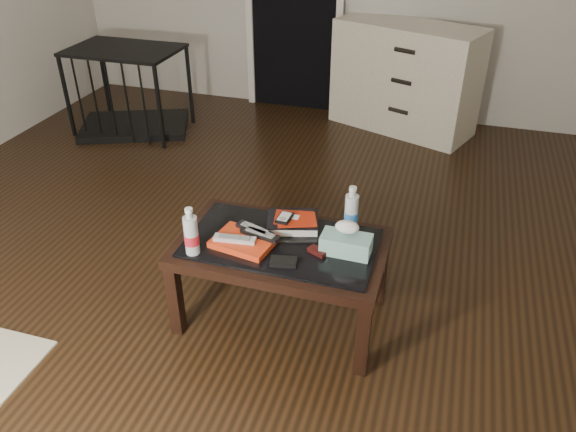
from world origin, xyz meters
name	(u,v)px	position (x,y,z in m)	size (l,w,h in m)	color
ground	(242,254)	(0.00, 0.00, 0.00)	(5.00, 5.00, 0.00)	black
coffee_table	(281,253)	(0.39, -0.44, 0.40)	(1.00, 0.60, 0.46)	black
dresser	(405,78)	(0.66, 2.23, 0.45)	(1.30, 0.90, 0.90)	silver
pet_crate	(132,104)	(-1.58, 1.50, 0.23)	(1.06, 0.90, 0.71)	black
magazines	(244,241)	(0.23, -0.51, 0.48)	(0.28, 0.21, 0.03)	red
remote_silver	(235,239)	(0.19, -0.54, 0.50)	(0.20, 0.05, 0.02)	#BABABF
remote_black_front	(260,234)	(0.29, -0.47, 0.50)	(0.20, 0.05, 0.02)	black
remote_black_back	(255,229)	(0.25, -0.44, 0.50)	(0.20, 0.05, 0.02)	black
textbook	(293,222)	(0.40, -0.30, 0.48)	(0.25, 0.20, 0.05)	black
dvd_mailers	(294,217)	(0.41, -0.29, 0.51)	(0.19, 0.14, 0.01)	#A9210B
ipod	(284,218)	(0.37, -0.32, 0.52)	(0.06, 0.10, 0.02)	black
flip_phone	(318,251)	(0.58, -0.48, 0.47)	(0.09, 0.05, 0.02)	black
wallet	(284,262)	(0.45, -0.61, 0.47)	(0.12, 0.07, 0.02)	black
water_bottle_left	(191,231)	(0.02, -0.65, 0.58)	(0.07, 0.07, 0.24)	silver
water_bottle_right	(351,209)	(0.68, -0.24, 0.58)	(0.07, 0.07, 0.24)	silver
tissue_box	(346,244)	(0.70, -0.44, 0.51)	(0.23, 0.12, 0.09)	teal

